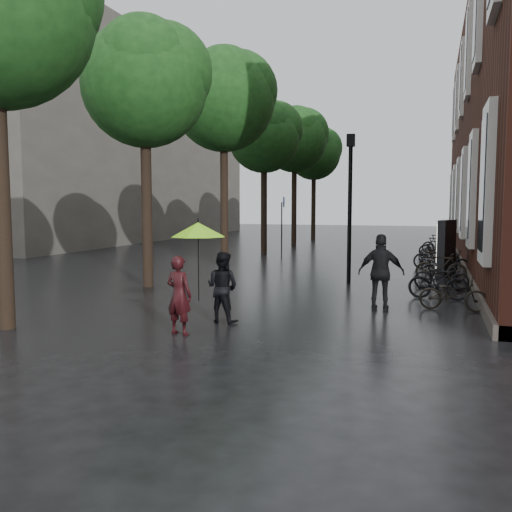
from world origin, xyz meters
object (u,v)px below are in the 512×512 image
at_px(pedestrian_walking, 381,273).
at_px(lamp_post, 350,194).
at_px(parked_bicycles, 440,260).
at_px(person_black, 222,287).
at_px(person_burgundy, 179,295).
at_px(ad_lightbox, 446,248).

height_order(pedestrian_walking, lamp_post, lamp_post).
xyz_separation_m(pedestrian_walking, lamp_post, (-1.41, 4.38, 1.97)).
bearing_deg(parked_bicycles, person_black, -112.93).
xyz_separation_m(person_burgundy, pedestrian_walking, (3.55, 3.65, 0.15)).
bearing_deg(parked_bicycles, pedestrian_walking, -99.60).
bearing_deg(person_black, pedestrian_walking, -134.28).
distance_m(person_black, ad_lightbox, 10.75).
bearing_deg(person_burgundy, person_black, -95.27).
bearing_deg(pedestrian_walking, person_burgundy, 45.31).
bearing_deg(ad_lightbox, parked_bicycles, 116.66).
relative_size(person_black, parked_bicycles, 0.09).
bearing_deg(ad_lightbox, pedestrian_walking, -84.44).
distance_m(parked_bicycles, lamp_post, 5.58).
distance_m(person_burgundy, parked_bicycles, 13.15).
bearing_deg(lamp_post, pedestrian_walking, -72.18).
height_order(person_black, parked_bicycles, person_black).
bearing_deg(lamp_post, person_black, -104.52).
relative_size(parked_bicycles, ad_lightbox, 8.27).
bearing_deg(person_burgundy, ad_lightbox, -103.83).
distance_m(pedestrian_walking, lamp_post, 5.01).
distance_m(parked_bicycles, ad_lightbox, 1.36).
distance_m(person_burgundy, ad_lightbox, 12.10).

